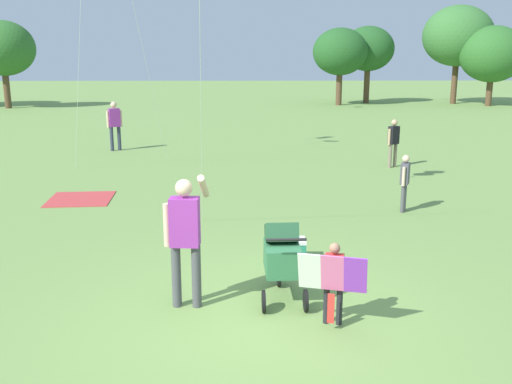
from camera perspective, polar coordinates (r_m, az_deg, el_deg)
The scene contains 10 objects.
ground_plane at distance 7.05m, azimuth 0.02°, elevation -12.56°, with size 120.00×120.00×0.00m, color #75994C.
treeline_distant at distance 34.80m, azimuth 0.83°, elevation 14.38°, with size 36.60×6.21×5.93m.
child_with_butterfly_kite at distance 6.73m, azimuth 7.70°, elevation -8.31°, with size 0.79×0.45×1.00m.
person_adult_flyer at distance 7.09m, azimuth -7.06°, elevation -3.88°, with size 0.55×0.50×1.72m.
stroller at distance 7.39m, azimuth 2.60°, elevation -6.18°, with size 0.57×1.09×1.03m.
person_red_shirt at distance 16.35m, azimuth 13.51°, elevation 5.12°, with size 0.36×0.31×1.33m.
person_couple_left at distance 11.78m, azimuth 14.57°, elevation 1.31°, with size 0.24×0.34×1.15m.
person_kid_running at distance 19.21m, azimuth -13.88°, elevation 6.78°, with size 0.46×0.34×1.59m.
picnic_blanket at distance 13.08m, azimuth -17.05°, elevation -0.67°, with size 1.34×1.33×0.02m, color #CC3D3D.
cooler_box at distance 8.85m, azimuth 3.48°, elevation -5.75°, with size 0.45×0.33×0.35m.
Camera 1 is at (-0.11, -6.32, 3.12)m, focal length 40.24 mm.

